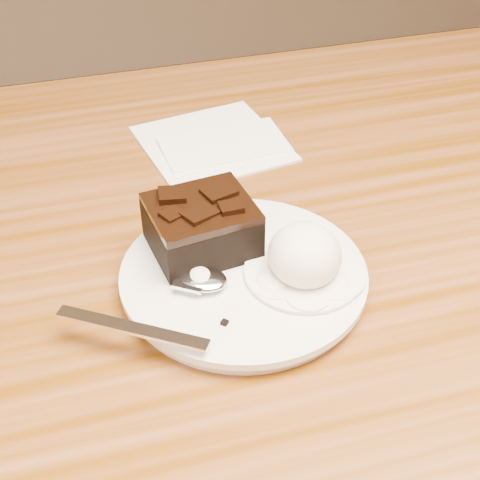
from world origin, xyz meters
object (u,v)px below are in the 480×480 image
object	(u,v)px
ice_cream_scoop	(305,255)
napkin	(213,142)
plate	(244,279)
spoon	(200,280)
brownie	(202,230)

from	to	relation	value
ice_cream_scoop	napkin	distance (m)	0.24
plate	ice_cream_scoop	xyz separation A→B (m)	(0.04, -0.02, 0.03)
plate	napkin	xyz separation A→B (m)	(0.03, 0.22, -0.01)
plate	spoon	bearing A→B (deg)	-170.32
plate	brownie	bearing A→B (deg)	122.73
ice_cream_scoop	napkin	xyz separation A→B (m)	(-0.01, 0.24, -0.03)
plate	brownie	size ratio (longest dim) A/B	2.44
brownie	ice_cream_scoop	distance (m)	0.09
ice_cream_scoop	spoon	world-z (taller)	ice_cream_scoop
plate	spoon	xyz separation A→B (m)	(-0.04, -0.01, 0.01)
ice_cream_scoop	spoon	xyz separation A→B (m)	(-0.08, 0.01, -0.01)
brownie	spoon	bearing A→B (deg)	-105.89
brownie	spoon	xyz separation A→B (m)	(-0.01, -0.04, -0.01)
brownie	ice_cream_scoop	size ratio (longest dim) A/B	1.33
plate	ice_cream_scoop	bearing A→B (deg)	-21.13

